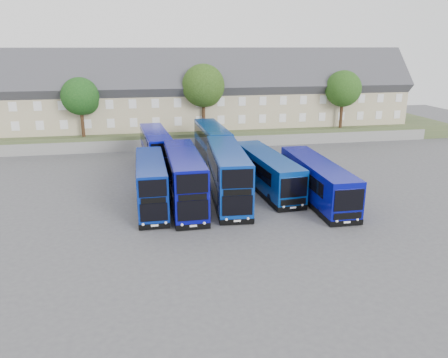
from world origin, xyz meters
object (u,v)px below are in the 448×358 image
Objects in this scene: coach_east_a at (267,172)px; tree_far at (360,83)px; dd_front_left at (151,184)px; dd_front_mid at (184,180)px; tree_mid at (204,87)px; tree_west at (81,98)px; tree_east at (344,90)px.

tree_far is (22.88, 26.86, 6.00)m from coach_east_a.
tree_far is at bearing 40.87° from dd_front_left.
tree_far is (31.14, 29.76, 5.45)m from dd_front_mid.
coach_east_a is at bearing -81.29° from tree_mid.
coach_east_a is (11.11, 2.89, -0.32)m from dd_front_left.
dd_front_mid is 24.51m from tree_mid.
tree_west is at bearing -178.21° from tree_mid.
coach_east_a is 1.50× the size of tree_far.
tree_far is at bearing 49.40° from tree_east.
dd_front_left is 45.53m from tree_far.
tree_far reaches higher than coach_east_a.
tree_west reaches higher than dd_front_mid.
tree_east is (20.00, -0.50, -0.68)m from tree_mid.
tree_mid is (16.00, 0.50, 1.02)m from tree_west.
tree_east is at bearing 45.04° from coach_east_a.
tree_far is at bearing 14.04° from tree_mid.
tree_east reaches higher than dd_front_left.
tree_mid is 1.06× the size of tree_far.
tree_mid reaches higher than dd_front_mid.
tree_mid is at bearing 1.79° from tree_west.
dd_front_mid is 1.35× the size of tree_far.
tree_mid reaches higher than coach_east_a.
tree_far is at bearing 43.07° from dd_front_mid.
dd_front_left is at bearing -140.89° from tree_east.
dd_front_left is 11.48m from coach_east_a.
tree_far is (33.99, 29.75, 5.69)m from dd_front_left.
dd_front_left reaches higher than coach_east_a.
dd_front_mid is 8.77m from coach_east_a.
tree_west is 16.04m from tree_mid.
coach_east_a is 26.67m from tree_east.
tree_mid is (7.99, 23.25, 6.03)m from dd_front_left.
tree_east is at bearing 0.00° from tree_west.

